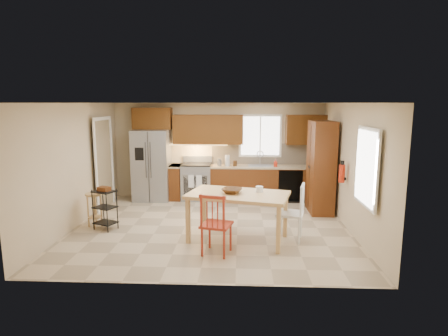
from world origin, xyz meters
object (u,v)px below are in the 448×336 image
object	(u,v)px
bar_stool	(95,210)
table_jar	(259,190)
fire_extinguisher	(342,174)
utility_cart	(105,209)
range_stove	(197,182)
chair_red	(217,223)
chair_white	(290,212)
dining_table	(238,217)
pantry	(321,167)
soap_bottle	(276,163)
table_bowl	(232,193)
refrigerator	(152,165)

from	to	relation	value
bar_stool	table_jar	bearing A→B (deg)	14.02
fire_extinguisher	table_jar	size ratio (longest dim) A/B	2.07
utility_cart	range_stove	bearing A→B (deg)	82.25
chair_red	chair_white	bearing A→B (deg)	42.72
dining_table	table_jar	distance (m)	0.63
dining_table	bar_stool	distance (m)	2.99
range_stove	dining_table	world-z (taller)	range_stove
range_stove	utility_cart	world-z (taller)	range_stove
range_stove	dining_table	distance (m)	3.12
range_stove	pantry	size ratio (longest dim) A/B	0.44
soap_bottle	fire_extinguisher	bearing A→B (deg)	-59.47
table_jar	soap_bottle	bearing A→B (deg)	78.84
pantry	chair_white	world-z (taller)	pantry
fire_extinguisher	table_bowl	bearing A→B (deg)	-158.05
table_jar	bar_stool	size ratio (longest dim) A/B	0.25
chair_white	table_bowl	xyz separation A→B (m)	(-1.06, -0.05, 0.36)
soap_bottle	bar_stool	bearing A→B (deg)	-150.30
refrigerator	soap_bottle	xyz separation A→B (m)	(3.18, -0.02, 0.09)
bar_stool	range_stove	bearing A→B (deg)	74.38
chair_white	bar_stool	world-z (taller)	chair_white
table_jar	bar_stool	bearing A→B (deg)	171.04
fire_extinguisher	chair_red	xyz separation A→B (m)	(-2.43, -1.53, -0.58)
chair_red	range_stove	bearing A→B (deg)	116.34
range_stove	table_jar	distance (m)	3.21
range_stove	fire_extinguisher	distance (m)	3.83
range_stove	fire_extinguisher	xyz separation A→B (m)	(3.18, -2.04, 0.64)
refrigerator	range_stove	world-z (taller)	refrigerator
fire_extinguisher	chair_white	bearing A→B (deg)	-143.56
chair_white	table_jar	world-z (taller)	chair_white
table_jar	range_stove	bearing A→B (deg)	118.03
refrigerator	pantry	world-z (taller)	pantry
refrigerator	range_stove	distance (m)	1.24
chair_white	bar_stool	distance (m)	3.92
refrigerator	table_jar	world-z (taller)	refrigerator
soap_bottle	table_bowl	world-z (taller)	soap_bottle
soap_bottle	table_jar	xyz separation A→B (m)	(-0.54, -2.72, -0.08)
chair_red	fire_extinguisher	bearing A→B (deg)	46.68
soap_bottle	chair_red	bearing A→B (deg)	-110.14
soap_bottle	table_jar	bearing A→B (deg)	-101.16
table_bowl	bar_stool	bearing A→B (deg)	167.30
chair_red	table_jar	xyz separation A→B (m)	(0.74, 0.76, 0.39)
refrigerator	fire_extinguisher	bearing A→B (deg)	-24.52
fire_extinguisher	table_bowl	size ratio (longest dim) A/B	1.00
fire_extinguisher	dining_table	xyz separation A→B (m)	(-2.08, -0.88, -0.67)
range_stove	fire_extinguisher	world-z (taller)	fire_extinguisher
fire_extinguisher	refrigerator	bearing A→B (deg)	155.48
bar_stool	dining_table	bearing A→B (deg)	10.75
pantry	chair_red	bearing A→B (deg)	-130.78
soap_bottle	fire_extinguisher	xyz separation A→B (m)	(1.15, -1.95, 0.10)
bar_stool	soap_bottle	bearing A→B (deg)	52.69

